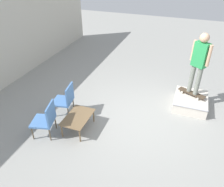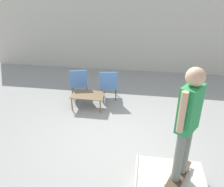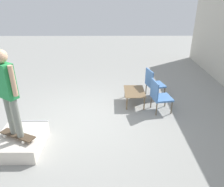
# 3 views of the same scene
# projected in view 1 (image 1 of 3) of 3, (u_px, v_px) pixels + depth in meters

# --- Properties ---
(ground_plane) EXTENTS (24.00, 24.00, 0.00)m
(ground_plane) POSITION_uv_depth(u_px,v_px,m) (142.00, 119.00, 6.10)
(ground_plane) COLOR gray
(skate_ramp_box) EXTENTS (1.14, 0.94, 0.34)m
(skate_ramp_box) POSITION_uv_depth(u_px,v_px,m) (190.00, 102.00, 6.55)
(skate_ramp_box) COLOR silver
(skate_ramp_box) RESTS_ON ground_plane
(skateboard_on_ramp) EXTENTS (0.52, 0.82, 0.07)m
(skateboard_on_ramp) POSITION_uv_depth(u_px,v_px,m) (192.00, 93.00, 6.50)
(skateboard_on_ramp) COLOR #473828
(skateboard_on_ramp) RESTS_ON skate_ramp_box
(person_skater) EXTENTS (0.37, 0.49, 1.79)m
(person_skater) POSITION_uv_depth(u_px,v_px,m) (200.00, 60.00, 5.92)
(person_skater) COLOR gray
(person_skater) RESTS_ON skateboard_on_ramp
(coffee_table) EXTENTS (0.91, 0.60, 0.40)m
(coffee_table) POSITION_uv_depth(u_px,v_px,m) (78.00, 118.00, 5.58)
(coffee_table) COLOR brown
(coffee_table) RESTS_ON ground_plane
(patio_chair_left) EXTENTS (0.63, 0.63, 0.92)m
(patio_chair_left) POSITION_uv_depth(u_px,v_px,m) (46.00, 118.00, 5.34)
(patio_chair_left) COLOR brown
(patio_chair_left) RESTS_ON ground_plane
(patio_chair_right) EXTENTS (0.60, 0.60, 0.92)m
(patio_chair_right) POSITION_uv_depth(u_px,v_px,m) (66.00, 99.00, 6.07)
(patio_chair_right) COLOR brown
(patio_chair_right) RESTS_ON ground_plane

